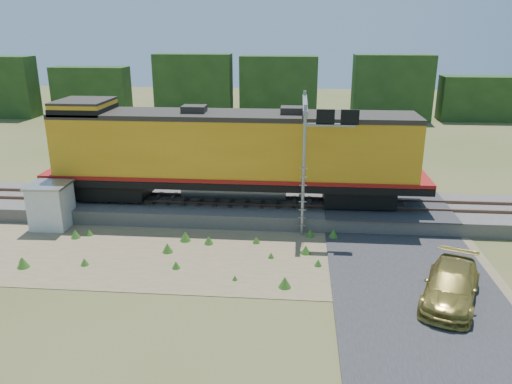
# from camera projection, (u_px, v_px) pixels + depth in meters

# --- Properties ---
(ground) EXTENTS (140.00, 140.00, 0.00)m
(ground) POSITION_uv_depth(u_px,v_px,m) (254.00, 260.00, 23.53)
(ground) COLOR #475123
(ground) RESTS_ON ground
(ballast) EXTENTS (70.00, 5.00, 0.80)m
(ballast) POSITION_uv_depth(u_px,v_px,m) (263.00, 209.00, 29.08)
(ballast) COLOR slate
(ballast) RESTS_ON ground
(rails) EXTENTS (70.00, 1.54, 0.16)m
(rails) POSITION_uv_depth(u_px,v_px,m) (263.00, 201.00, 28.93)
(rails) COLOR brown
(rails) RESTS_ON ballast
(dirt_shoulder) EXTENTS (26.00, 8.00, 0.03)m
(dirt_shoulder) POSITION_uv_depth(u_px,v_px,m) (214.00, 254.00, 24.16)
(dirt_shoulder) COLOR #8C7754
(dirt_shoulder) RESTS_ON ground
(road) EXTENTS (7.00, 66.00, 0.86)m
(road) POSITION_uv_depth(u_px,v_px,m) (402.00, 257.00, 23.63)
(road) COLOR #38383A
(road) RESTS_ON ground
(tree_line_north) EXTENTS (130.00, 3.00, 6.50)m
(tree_line_north) POSITION_uv_depth(u_px,v_px,m) (283.00, 93.00, 58.51)
(tree_line_north) COLOR #1D3714
(tree_line_north) RESTS_ON ground
(weed_clumps) EXTENTS (15.00, 6.20, 0.56)m
(weed_clumps) POSITION_uv_depth(u_px,v_px,m) (181.00, 256.00, 23.91)
(weed_clumps) COLOR #366C1F
(weed_clumps) RESTS_ON ground
(locomotive) EXTENTS (21.81, 3.33, 5.63)m
(locomotive) POSITION_uv_depth(u_px,v_px,m) (228.00, 152.00, 28.20)
(locomotive) COLOR black
(locomotive) RESTS_ON rails
(shed) EXTENTS (2.14, 2.14, 2.47)m
(shed) POSITION_uv_depth(u_px,v_px,m) (51.00, 205.00, 27.11)
(shed) COLOR silver
(shed) RESTS_ON ground
(signal_gantry) EXTENTS (2.73, 6.20, 6.89)m
(signal_gantry) POSITION_uv_depth(u_px,v_px,m) (311.00, 131.00, 26.74)
(signal_gantry) COLOR gray
(signal_gantry) RESTS_ON ground
(car) EXTENTS (3.60, 5.19, 1.40)m
(car) POSITION_uv_depth(u_px,v_px,m) (451.00, 286.00, 19.79)
(car) COLOR olive
(car) RESTS_ON ground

